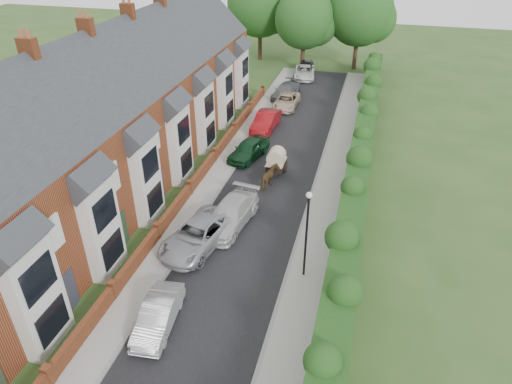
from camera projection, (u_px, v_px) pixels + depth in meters
ground at (217, 319)px, 21.38m from camera, size 140.00×140.00×0.00m
road at (264, 197)px, 30.53m from camera, size 6.00×58.00×0.02m
pavement_hedge_side at (325, 205)px, 29.61m from camera, size 2.20×58.00×0.12m
pavement_house_side at (209, 188)px, 31.34m from camera, size 1.70×58.00×0.12m
kerb_hedge_side at (309, 202)px, 29.83m from camera, size 0.18×58.00×0.13m
kerb_house_side at (220, 190)px, 31.16m from camera, size 0.18×58.00×0.13m
hedge at (356, 188)px, 28.41m from camera, size 2.10×58.00×2.85m
terrace_row at (106, 125)px, 29.61m from camera, size 9.05×40.50×11.50m
garden_wall_row at (190, 189)px, 30.53m from camera, size 0.35×40.35×1.10m
lamppost at (307, 225)px, 22.19m from camera, size 0.32×0.32×5.16m
tree_far_left at (308, 20)px, 51.91m from camera, size 7.14×6.80×9.29m
tree_far_right at (363, 14)px, 51.93m from camera, size 7.98×7.60×10.31m
tree_far_back at (264, 5)px, 55.20m from camera, size 8.40×8.00×10.82m
car_silver_a at (158, 315)px, 20.73m from camera, size 1.79×4.10×1.31m
car_silver_b at (198, 235)px, 25.71m from camera, size 3.68×5.89×1.52m
car_white at (230, 214)px, 27.46m from camera, size 2.84×5.50×1.53m
car_green at (249, 149)px, 34.97m from camera, size 2.79×4.65×1.48m
car_red at (266, 121)px, 39.56m from camera, size 1.87×4.74×1.54m
car_beige at (286, 101)px, 44.08m from camera, size 2.14×4.61×1.28m
car_grey at (286, 91)px, 46.39m from camera, size 2.60×5.03×1.40m
car_black at (306, 67)px, 53.21m from camera, size 2.40×4.66×1.52m
horse at (270, 178)px, 31.13m from camera, size 1.13×1.97×1.57m
horse_cart at (276, 160)px, 32.57m from camera, size 1.29×2.84×2.05m
car_extra_far at (305, 72)px, 51.92m from camera, size 2.81×5.04×1.33m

